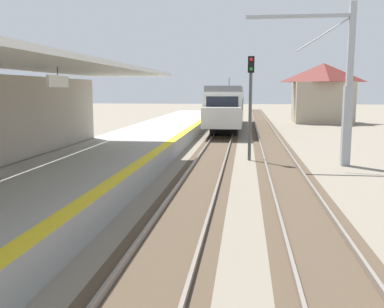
# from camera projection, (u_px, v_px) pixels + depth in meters

# --- Properties ---
(station_platform) EXTENTS (5.00, 80.00, 0.91)m
(station_platform) POSITION_uv_depth(u_px,v_px,m) (80.00, 174.00, 15.78)
(station_platform) COLOR #999993
(station_platform) RESTS_ON ground
(track_pair_nearest_platform) EXTENTS (2.34, 120.00, 0.16)m
(track_pair_nearest_platform) POSITION_uv_depth(u_px,v_px,m) (207.00, 168.00, 19.22)
(track_pair_nearest_platform) COLOR #4C3D2D
(track_pair_nearest_platform) RESTS_ON ground
(track_pair_middle) EXTENTS (2.34, 120.00, 0.16)m
(track_pair_middle) POSITION_uv_depth(u_px,v_px,m) (283.00, 170.00, 18.80)
(track_pair_middle) COLOR #4C3D2D
(track_pair_middle) RESTS_ON ground
(approaching_train) EXTENTS (2.93, 19.60, 4.76)m
(approaching_train) POSITION_uv_depth(u_px,v_px,m) (227.00, 105.00, 39.20)
(approaching_train) COLOR silver
(approaching_train) RESTS_ON ground
(rail_signal_post) EXTENTS (0.32, 0.34, 5.20)m
(rail_signal_post) POSITION_uv_depth(u_px,v_px,m) (250.00, 97.00, 21.14)
(rail_signal_post) COLOR #4C4C4C
(rail_signal_post) RESTS_ON ground
(catenary_pylon_far_side) EXTENTS (5.00, 0.40, 7.50)m
(catenary_pylon_far_side) POSITION_uv_depth(u_px,v_px,m) (342.00, 89.00, 19.64)
(catenary_pylon_far_side) COLOR #9EA3A8
(catenary_pylon_far_side) RESTS_ON ground
(distant_trackside_house) EXTENTS (6.60, 5.28, 6.40)m
(distant_trackside_house) POSITION_uv_depth(u_px,v_px,m) (323.00, 92.00, 45.80)
(distant_trackside_house) COLOR tan
(distant_trackside_house) RESTS_ON ground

